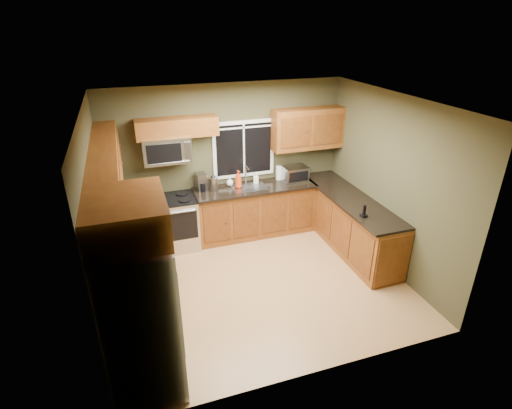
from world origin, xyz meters
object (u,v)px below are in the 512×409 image
refrigerator (141,315)px  microwave (167,150)px  kettle (213,183)px  paper_towel_roll (279,173)px  range (175,223)px  coffee_maker (201,182)px  soap_bottle_a (238,179)px  soap_bottle_b (256,178)px  cordless_phone (364,213)px  toaster_oven (295,174)px  soap_bottle_c (230,181)px

refrigerator → microwave: 3.10m
kettle → paper_towel_roll: size_ratio=1.06×
range → coffee_maker: bearing=17.6°
microwave → soap_bottle_a: bearing=-3.0°
range → paper_towel_roll: 2.09m
soap_bottle_b → cordless_phone: cordless_phone is taller
refrigerator → toaster_oven: size_ratio=4.03×
kettle → range: bearing=-174.1°
soap_bottle_b → cordless_phone: size_ratio=0.99×
soap_bottle_b → kettle: bearing=-173.0°
toaster_oven → range: bearing=-178.7°
soap_bottle_c → soap_bottle_a: bearing=-45.5°
toaster_oven → soap_bottle_b: (-0.71, 0.12, -0.04)m
paper_towel_roll → microwave: bearing=-177.9°
toaster_oven → cordless_phone: 1.72m
refrigerator → toaster_oven: refrigerator is taller
range → toaster_oven: bearing=1.3°
microwave → refrigerator: bearing=-103.3°
kettle → cordless_phone: kettle is taller
soap_bottle_a → soap_bottle_c: 0.19m
toaster_oven → kettle: kettle is taller
soap_bottle_a → toaster_oven: bearing=-1.3°
microwave → soap_bottle_b: bearing=1.4°
toaster_oven → kettle: size_ratio=1.50×
toaster_oven → paper_towel_roll: (-0.25, 0.16, -0.01)m
soap_bottle_a → soap_bottle_b: soap_bottle_a is taller
range → soap_bottle_a: size_ratio=3.01×
range → soap_bottle_b: bearing=6.5°
microwave → toaster_oven: (2.24, -0.08, -0.65)m
range → soap_bottle_b: size_ratio=4.91×
refrigerator → coffee_maker: (1.22, 2.94, 0.18)m
range → kettle: size_ratio=3.14×
range → soap_bottle_b: (1.53, 0.17, 0.57)m
refrigerator → toaster_oven: bearing=43.9°
toaster_oven → kettle: (-1.51, 0.02, 0.00)m
coffee_maker → soap_bottle_c: 0.52m
toaster_oven → paper_towel_roll: 0.30m
coffee_maker → soap_bottle_b: 1.00m
coffee_maker → paper_towel_roll: (1.45, 0.04, -0.01)m
soap_bottle_a → soap_bottle_c: size_ratio=1.96×
refrigerator → soap_bottle_b: 3.69m
soap_bottle_a → soap_bottle_c: (-0.12, 0.12, -0.08)m
soap_bottle_c → microwave: bearing=-176.7°
paper_towel_roll → soap_bottle_c: bearing=-179.2°
coffee_maker → kettle: (0.19, -0.09, -0.00)m
paper_towel_roll → soap_bottle_c: 0.94m
coffee_maker → soap_bottle_a: 0.64m
coffee_maker → soap_bottle_c: (0.52, 0.03, -0.06)m
range → cordless_phone: (2.64, -1.62, 0.53)m
toaster_oven → paper_towel_roll: bearing=147.9°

